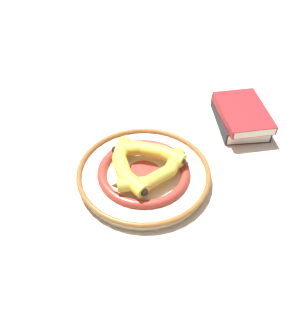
# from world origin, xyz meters

# --- Properties ---
(ground_plane) EXTENTS (2.80, 2.80, 0.00)m
(ground_plane) POSITION_xyz_m (0.00, 0.00, 0.00)
(ground_plane) COLOR beige
(decorative_bowl) EXTENTS (0.32, 0.32, 0.03)m
(decorative_bowl) POSITION_xyz_m (0.03, -0.00, 0.02)
(decorative_bowl) COLOR beige
(decorative_bowl) RESTS_ON ground_plane
(banana_a) EXTENTS (0.14, 0.15, 0.03)m
(banana_a) POSITION_xyz_m (0.07, 0.02, 0.05)
(banana_a) COLOR yellow
(banana_a) RESTS_ON decorative_bowl
(banana_b) EXTENTS (0.09, 0.20, 0.03)m
(banana_b) POSITION_xyz_m (-0.01, 0.02, 0.05)
(banana_b) COLOR yellow
(banana_b) RESTS_ON decorative_bowl
(banana_c) EXTENTS (0.21, 0.07, 0.03)m
(banana_c) POSITION_xyz_m (0.04, -0.04, 0.05)
(banana_c) COLOR gold
(banana_c) RESTS_ON decorative_bowl
(book_stack) EXTENTS (0.19, 0.23, 0.06)m
(book_stack) POSITION_xyz_m (0.37, 0.04, 0.03)
(book_stack) COLOR black
(book_stack) RESTS_ON ground_plane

